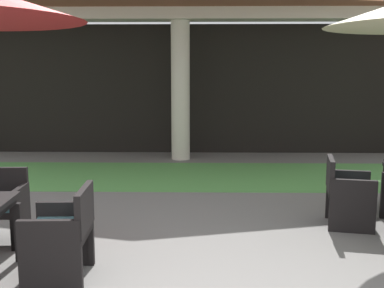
% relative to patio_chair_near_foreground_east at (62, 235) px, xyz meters
% --- Properties ---
extents(lawn_strip, '(13.00, 2.40, 0.01)m').
position_rel_patio_chair_near_foreground_east_xyz_m(lawn_strip, '(0.85, 4.34, -0.42)').
color(lawn_strip, '#519347').
rests_on(lawn_strip, ground).
extents(patio_chair_near_foreground_east, '(0.59, 0.66, 0.87)m').
position_rel_patio_chair_near_foreground_east_xyz_m(patio_chair_near_foreground_east, '(0.00, 0.00, 0.00)').
color(patio_chair_near_foreground_east, black).
rests_on(patio_chair_near_foreground_east, ground).
extents(patio_chair_mid_left_west, '(0.65, 0.69, 0.86)m').
position_rel_patio_chair_near_foreground_east_xyz_m(patio_chair_mid_left_west, '(3.13, 1.57, -0.01)').
color(patio_chair_mid_left_west, black).
rests_on(patio_chair_mid_left_west, ground).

